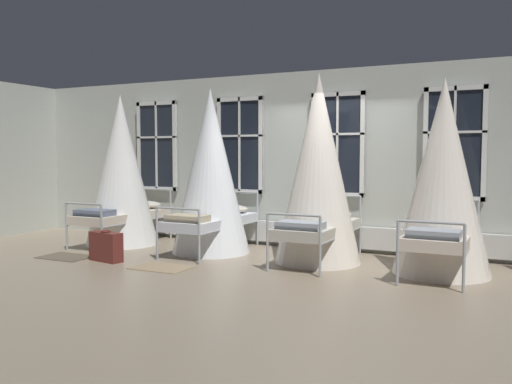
# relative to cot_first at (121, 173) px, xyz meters

# --- Properties ---
(ground) EXTENTS (23.60, 23.60, 0.00)m
(ground) POSITION_rel_cot_first_xyz_m (3.66, -0.27, -1.28)
(ground) COLOR gray
(back_wall_with_windows) EXTENTS (12.80, 0.10, 3.01)m
(back_wall_with_windows) POSITION_rel_cot_first_xyz_m (3.66, 1.14, 0.23)
(back_wall_with_windows) COLOR #B2B7AD
(back_wall_with_windows) RESTS_ON ground
(window_bank) EXTENTS (8.18, 0.10, 2.56)m
(window_bank) POSITION_rel_cot_first_xyz_m (3.66, 1.02, -0.30)
(window_bank) COLOR black
(window_bank) RESTS_ON ground
(cot_first) EXTENTS (1.28, 1.93, 2.66)m
(cot_first) POSITION_rel_cot_first_xyz_m (0.00, 0.00, 0.00)
(cot_first) COLOR #9EA3A8
(cot_first) RESTS_ON ground
(cot_second) EXTENTS (1.28, 1.94, 2.68)m
(cot_second) POSITION_rel_cot_first_xyz_m (1.83, 0.01, 0.01)
(cot_second) COLOR #9EA3A8
(cot_second) RESTS_ON ground
(cot_third) EXTENTS (1.28, 1.93, 2.80)m
(cot_third) POSITION_rel_cot_first_xyz_m (3.69, -0.01, 0.07)
(cot_third) COLOR #9EA3A8
(cot_third) RESTS_ON ground
(cot_fourth) EXTENTS (1.28, 1.93, 2.62)m
(cot_fourth) POSITION_rel_cot_first_xyz_m (5.44, -0.05, -0.02)
(cot_fourth) COLOR #9EA3A8
(cot_fourth) RESTS_ON ground
(rug_first) EXTENTS (0.81, 0.57, 0.01)m
(rug_first) POSITION_rel_cot_first_xyz_m (0.02, -1.37, -1.27)
(rug_first) COLOR brown
(rug_first) RESTS_ON ground
(rug_second) EXTENTS (0.81, 0.57, 0.01)m
(rug_second) POSITION_rel_cot_first_xyz_m (1.84, -1.37, -1.27)
(rug_second) COLOR #8E7A5B
(rug_second) RESTS_ON ground
(suitcase_dark) EXTENTS (0.59, 0.30, 0.47)m
(suitcase_dark) POSITION_rel_cot_first_xyz_m (0.80, -1.35, -1.06)
(suitcase_dark) COLOR #5B231E
(suitcase_dark) RESTS_ON ground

